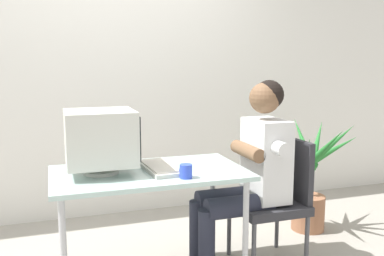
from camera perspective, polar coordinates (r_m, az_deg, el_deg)
name	(u,v)px	position (r m, az deg, el deg)	size (l,w,h in m)	color
wall_back	(146,50)	(3.94, -6.23, 10.40)	(8.00, 0.10, 3.00)	silver
desk	(149,182)	(2.61, -5.77, -7.22)	(1.16, 0.67, 0.74)	#B7B7BC
crt_monitor	(101,138)	(2.54, -12.18, -1.33)	(0.41, 0.37, 0.38)	silver
keyboard	(160,168)	(2.60, -4.38, -5.34)	(0.21, 0.43, 0.03)	silver
office_chair	(276,195)	(3.01, 11.30, -8.84)	(0.45, 0.45, 0.87)	#4C4C51
person_seated	(250,168)	(2.86, 7.82, -5.42)	(0.75, 0.55, 1.28)	silver
potted_plant	(310,177)	(3.65, 15.68, -6.34)	(0.79, 0.72, 0.94)	#9E6647
desk_mug	(186,171)	(2.42, -0.84, -5.82)	(0.07, 0.08, 0.08)	blue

